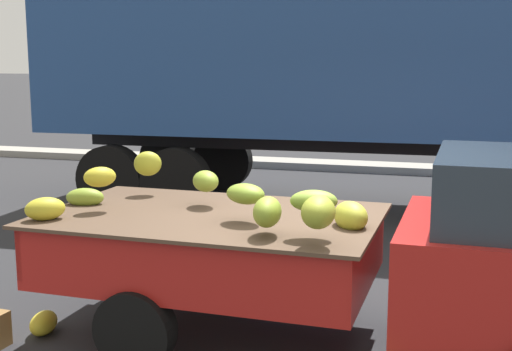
{
  "coord_description": "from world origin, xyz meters",
  "views": [
    {
      "loc": [
        0.84,
        -5.44,
        2.36
      ],
      "look_at": [
        -0.84,
        0.25,
        1.36
      ],
      "focal_mm": 47.41,
      "sensor_mm": 36.0,
      "label": 1
    }
  ],
  "objects": [
    {
      "name": "semi_trailer",
      "position": [
        0.29,
        5.25,
        2.54
      ],
      "size": [
        12.08,
        2.97,
        3.95
      ],
      "rotation": [
        0.0,
        0.0,
        0.03
      ],
      "color": "navy",
      "rests_on": "ground"
    },
    {
      "name": "pickup_truck",
      "position": [
        0.87,
        -0.22,
        0.88
      ],
      "size": [
        5.03,
        1.92,
        1.7
      ],
      "rotation": [
        0.0,
        0.0,
        -0.02
      ],
      "color": "#B21E19",
      "rests_on": "ground"
    },
    {
      "name": "ground",
      "position": [
        0.0,
        0.0,
        0.0
      ],
      "size": [
        220.0,
        220.0,
        0.0
      ],
      "primitive_type": "plane",
      "color": "#28282B"
    },
    {
      "name": "fallen_banana_bunch_near_tailgate",
      "position": [
        -2.54,
        -0.58,
        0.1
      ],
      "size": [
        0.27,
        0.38,
        0.2
      ],
      "primitive_type": "ellipsoid",
      "rotation": [
        0.0,
        0.0,
        4.88
      ],
      "color": "gold",
      "rests_on": "ground"
    },
    {
      "name": "curb_strip",
      "position": [
        0.0,
        9.26,
        0.08
      ],
      "size": [
        80.0,
        0.8,
        0.16
      ],
      "primitive_type": "cube",
      "color": "gray",
      "rests_on": "ground"
    }
  ]
}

